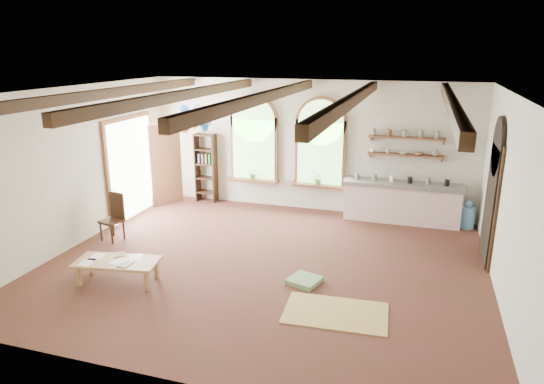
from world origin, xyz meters
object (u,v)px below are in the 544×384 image
at_px(coffee_table, 117,263).
at_px(balloon_cluster, 197,119).
at_px(kitchen_counter, 401,202).
at_px(side_chair, 113,227).

relative_size(coffee_table, balloon_cluster, 1.29).
xyz_separation_m(kitchen_counter, side_chair, (-5.74, -2.98, -0.18)).
xyz_separation_m(coffee_table, balloon_cluster, (-0.21, 3.73, 1.98)).
bearing_deg(balloon_cluster, side_chair, -116.47).
height_order(kitchen_counter, coffee_table, kitchen_counter).
distance_m(coffee_table, side_chair, 2.07).
bearing_deg(side_chair, coffee_table, -53.15).
relative_size(kitchen_counter, balloon_cluster, 2.31).
bearing_deg(coffee_table, side_chair, 126.85).
bearing_deg(side_chair, kitchen_counter, 27.42).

